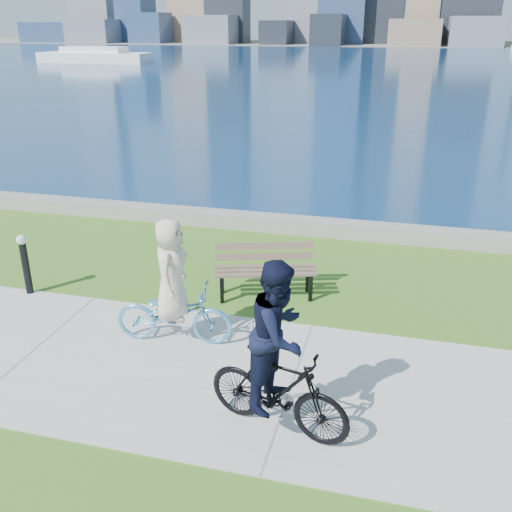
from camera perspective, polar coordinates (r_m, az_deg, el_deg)
The scene contains 10 objects.
ground at distance 8.09m, azimuth 3.51°, elevation -12.95°, with size 320.00×320.00×0.00m, color #39671B.
concrete_path at distance 8.09m, azimuth 3.51°, elevation -12.89°, with size 80.00×3.50×0.02m, color #ACADA7.
seawall at distance 13.52m, azimuth 8.71°, elevation 2.69°, with size 90.00×0.50×0.35m, color gray.
bay_water at distance 78.64m, azimuth 14.45°, elevation 18.35°, with size 320.00×131.00×0.01m, color navy.
far_shore at distance 136.58m, azimuth 14.99°, elevation 19.78°, with size 320.00×30.00×0.12m, color slate.
ferry_near at distance 76.05m, azimuth -15.83°, elevation 18.69°, with size 13.74×3.92×1.86m.
park_bench at distance 10.34m, azimuth 0.95°, elevation -0.99°, with size 1.92×1.14×0.94m.
bollard_lamp at distance 11.15m, azimuth -22.11°, elevation -0.42°, with size 0.19×0.19×1.16m.
cyclist_woman at distance 8.81m, azimuth -8.32°, elevation -4.18°, with size 0.87×1.89×2.02m.
cyclist_man at distance 6.80m, azimuth 2.26°, elevation -10.71°, with size 0.96×1.92×2.25m.
Camera 1 is at (1.19, -6.50, 4.68)m, focal length 40.00 mm.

